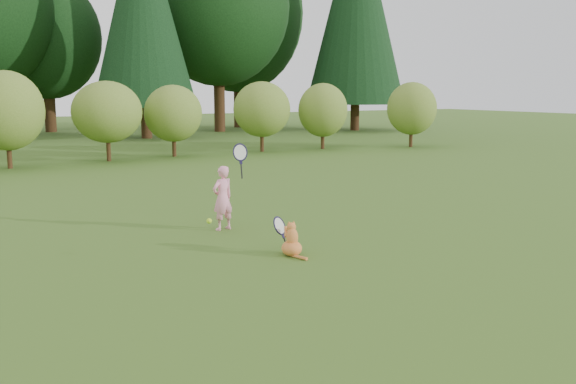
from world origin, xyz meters
TOP-DOWN VIEW (x-y plane):
  - ground at (0.00, 0.00)m, footprint 100.00×100.00m
  - shrub_row at (0.00, 13.00)m, footprint 28.00×3.00m
  - child at (-0.52, 1.69)m, footprint 0.62×0.40m
  - cat at (-0.36, -0.29)m, footprint 0.43×0.74m
  - tennis_ball at (-1.51, -0.09)m, footprint 0.07×0.07m

SIDE VIEW (x-z plane):
  - ground at x=0.00m, z-range 0.00..0.00m
  - cat at x=-0.36m, z-range -0.07..0.57m
  - child at x=-0.52m, z-range -0.24..1.36m
  - tennis_ball at x=-1.51m, z-range 0.53..0.60m
  - shrub_row at x=0.00m, z-range 0.00..2.80m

